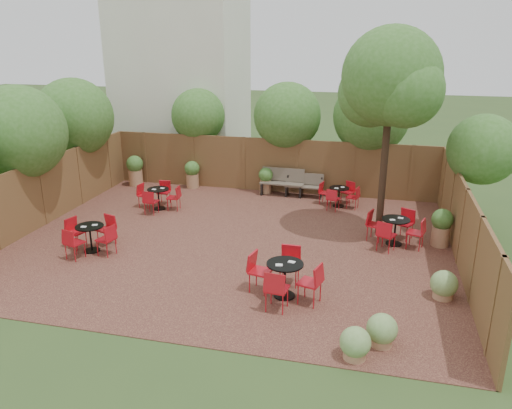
# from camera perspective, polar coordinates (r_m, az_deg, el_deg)

# --- Properties ---
(ground) EXTENTS (80.00, 80.00, 0.00)m
(ground) POSITION_cam_1_polar(r_m,az_deg,el_deg) (14.19, -2.69, -4.29)
(ground) COLOR #354F23
(ground) RESTS_ON ground
(courtyard_paving) EXTENTS (12.00, 10.00, 0.02)m
(courtyard_paving) POSITION_cam_1_polar(r_m,az_deg,el_deg) (14.18, -2.69, -4.25)
(courtyard_paving) COLOR #3C1B18
(courtyard_paving) RESTS_ON ground
(fence_back) EXTENTS (12.00, 0.08, 2.00)m
(fence_back) POSITION_cam_1_polar(r_m,az_deg,el_deg) (18.47, 1.62, 4.50)
(fence_back) COLOR #51331E
(fence_back) RESTS_ON ground
(fence_left) EXTENTS (0.08, 10.00, 2.00)m
(fence_left) POSITION_cam_1_polar(r_m,az_deg,el_deg) (16.49, -23.20, 1.19)
(fence_left) COLOR #51331E
(fence_left) RESTS_ON ground
(fence_right) EXTENTS (0.08, 10.00, 2.00)m
(fence_right) POSITION_cam_1_polar(r_m,az_deg,el_deg) (13.50, 22.51, -2.42)
(fence_right) COLOR #51331E
(fence_right) RESTS_ON ground
(neighbour_building) EXTENTS (5.00, 4.00, 8.00)m
(neighbour_building) POSITION_cam_1_polar(r_m,az_deg,el_deg) (22.16, -8.42, 14.56)
(neighbour_building) COLOR silver
(neighbour_building) RESTS_ON ground
(overhang_foliage) EXTENTS (15.53, 10.68, 2.78)m
(overhang_foliage) POSITION_cam_1_polar(r_m,az_deg,el_deg) (16.86, -7.50, 9.07)
(overhang_foliage) COLOR #366821
(overhang_foliage) RESTS_ON ground
(courtyard_tree) EXTENTS (2.80, 2.70, 5.82)m
(courtyard_tree) POSITION_cam_1_polar(r_m,az_deg,el_deg) (14.19, 15.09, 13.18)
(courtyard_tree) COLOR black
(courtyard_tree) RESTS_ON courtyard_paving
(park_bench_left) EXTENTS (1.58, 0.56, 0.97)m
(park_bench_left) POSITION_cam_1_polar(r_m,az_deg,el_deg) (18.15, 3.03, 2.64)
(park_bench_left) COLOR brown
(park_bench_left) RESTS_ON courtyard_paving
(park_bench_right) EXTENTS (1.36, 0.44, 0.84)m
(park_bench_right) POSITION_cam_1_polar(r_m,az_deg,el_deg) (18.03, 5.51, 2.25)
(park_bench_right) COLOR brown
(park_bench_right) RESTS_ON courtyard_paving
(bistro_tables) EXTENTS (9.48, 8.06, 0.93)m
(bistro_tables) POSITION_cam_1_polar(r_m,az_deg,el_deg) (13.93, -0.17, -2.71)
(bistro_tables) COLOR black
(bistro_tables) RESTS_ON courtyard_paving
(planters) EXTENTS (11.46, 4.19, 1.16)m
(planters) POSITION_cam_1_polar(r_m,az_deg,el_deg) (17.62, -2.52, 2.43)
(planters) COLOR #A17450
(planters) RESTS_ON courtyard_paving
(low_shrubs) EXTENTS (2.36, 3.26, 0.64)m
(low_shrubs) POSITION_cam_1_polar(r_m,az_deg,el_deg) (10.43, 16.03, -12.12)
(low_shrubs) COLOR #A17450
(low_shrubs) RESTS_ON courtyard_paving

